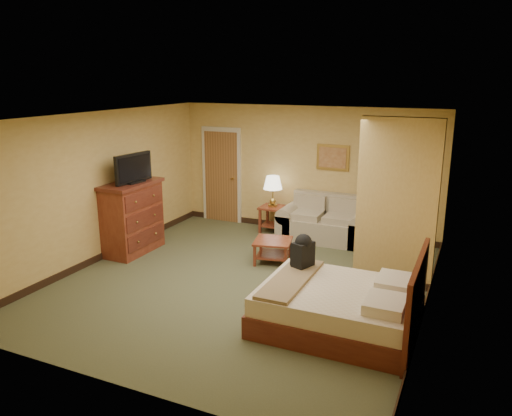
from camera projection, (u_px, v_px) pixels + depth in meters
The scene contains 17 objects.
floor at pixel (243, 282), 7.93m from camera, with size 6.00×6.00×0.00m, color #4C5034.
ceiling at pixel (242, 117), 7.26m from camera, with size 6.00×6.00×0.00m, color white.
back_wall at pixel (306, 170), 10.23m from camera, with size 5.50×0.02×2.60m, color tan.
left_wall at pixel (101, 187), 8.69m from camera, with size 0.02×6.00×2.60m, color tan.
right_wall at pixel (432, 225), 6.50m from camera, with size 0.02×6.00×2.60m, color tan.
partition at pixel (397, 204), 7.55m from camera, with size 1.20×0.15×2.60m, color tan.
door at pixel (222, 176), 11.05m from camera, with size 0.94×0.16×2.10m.
baseboard at pixel (304, 228), 10.55m from camera, with size 5.50×0.02×0.12m, color black.
loveseat at pixel (325, 226), 9.90m from camera, with size 1.79×0.83×0.90m.
side_table at pixel (273, 215), 10.40m from camera, with size 0.50×0.50×0.55m.
table_lamp at pixel (273, 183), 10.23m from camera, with size 0.39×0.39×0.64m.
coffee_table at pixel (273, 246), 8.72m from camera, with size 0.75×0.75×0.40m.
wall_picture at pixel (333, 158), 9.91m from camera, with size 0.66×0.04×0.51m.
dresser at pixel (132, 217), 9.14m from camera, with size 0.65×1.24×1.32m.
tv at pixel (133, 169), 8.87m from camera, with size 0.25×0.86×0.53m.
bed at pixel (343, 307), 6.42m from camera, with size 2.00×1.70×1.10m.
backpack at pixel (303, 251), 6.97m from camera, with size 0.29×0.35×0.52m.
Camera 1 is at (3.21, -6.62, 3.19)m, focal length 35.00 mm.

